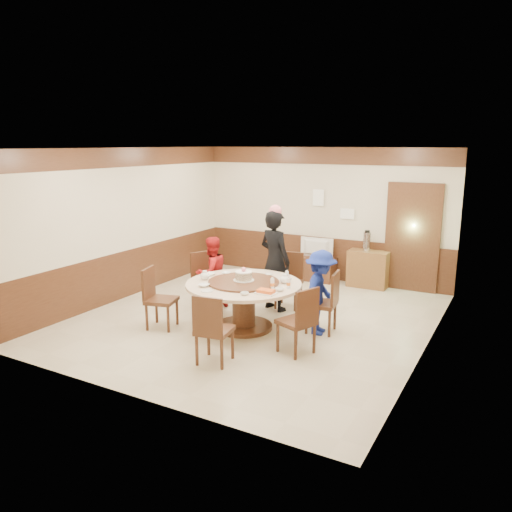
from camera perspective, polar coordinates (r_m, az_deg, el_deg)
The scene contains 32 objects.
room at distance 8.15m, azimuth -0.01°, elevation 0.02°, with size 6.00×6.04×2.84m.
banquet_table at distance 7.85m, azimuth -1.41°, elevation -4.60°, with size 1.81×1.81×0.78m.
chair_0 at distance 7.85m, azimuth 7.61°, elevation -6.47°, with size 0.50×0.49×0.97m.
chair_1 at distance 8.97m, azimuth 3.76°, elevation -3.92°, with size 0.50×0.51×0.97m.
chair_2 at distance 9.04m, azimuth -5.67°, elevation -3.83°, with size 0.60×0.59×0.97m.
chair_3 at distance 8.11m, azimuth -10.85°, elevation -5.97°, with size 0.55×0.54×0.97m.
chair_4 at distance 6.75m, azimuth -4.82°, elevation -9.68°, with size 0.50×0.51×0.97m.
chair_5 at distance 7.05m, azimuth 4.73°, elevation -8.69°, with size 0.58×0.57×0.97m.
person_standing at distance 8.68m, azimuth 2.17°, elevation -0.52°, with size 0.64×0.42×1.77m, color black.
person_red at distance 8.83m, azimuth -5.09°, elevation -1.93°, with size 0.63×0.49×1.29m, color #A51617.
person_blue at distance 7.68m, azimuth 7.38°, elevation -4.15°, with size 0.85×0.49×1.31m, color navy.
birthday_cake at distance 7.80m, azimuth -1.42°, elevation -2.27°, with size 0.33×0.33×0.22m.
teapot_left at distance 8.00m, azimuth -5.87°, elevation -2.28°, with size 0.17×0.15×0.13m, color white.
teapot_right at distance 7.76m, azimuth 3.29°, elevation -2.70°, with size 0.17×0.15×0.13m, color white.
bowl_0 at distance 8.30m, azimuth -3.40°, elevation -1.97°, with size 0.15×0.15×0.04m, color white.
bowl_1 at distance 7.18m, azimuth -1.30°, elevation -4.32°, with size 0.12×0.12×0.04m, color white.
bowl_2 at distance 7.62m, azimuth -5.98°, elevation -3.36°, with size 0.17×0.17×0.04m, color white.
bowl_3 at distance 7.37m, azimuth 2.69°, elevation -3.84°, with size 0.14×0.14×0.04m, color white.
bowl_4 at distance 8.26m, azimuth -5.22°, elevation -2.06°, with size 0.16×0.16×0.04m, color white.
bowl_5 at distance 8.19m, azimuth 1.48°, elevation -2.15°, with size 0.12×0.12×0.04m, color white.
saucer_near at distance 7.39m, azimuth -5.64°, elevation -3.97°, with size 0.18×0.18×0.01m, color white.
saucer_far at distance 8.01m, azimuth 3.17°, elevation -2.60°, with size 0.18×0.18×0.01m, color white.
shrimp_platter at distance 7.23m, azimuth 1.14°, elevation -4.12°, with size 0.30×0.20×0.06m.
bottle_0 at distance 7.45m, azimuth 1.88°, elevation -3.20°, with size 0.06×0.06×0.16m, color white.
bottle_1 at distance 7.49m, azimuth 3.73°, elevation -3.12°, with size 0.06×0.06×0.16m, color white.
bottle_2 at distance 7.86m, azimuth 3.54°, elevation -2.35°, with size 0.06×0.06×0.16m, color white.
tv_stand at distance 10.78m, azimuth 6.78°, elevation -1.44°, with size 0.85×0.45×0.50m, color #442515.
television at distance 10.68m, azimuth 6.84°, elevation 0.94°, with size 0.72×0.09×0.41m, color gray.
side_cabinet at distance 10.42m, azimuth 12.69°, elevation -1.45°, with size 0.80×0.40×0.75m, color brown.
thermos at distance 10.31m, azimuth 12.55°, elevation 1.63°, with size 0.15×0.15×0.38m, color silver.
notice_left at distance 10.72m, azimuth 7.12°, elevation 6.63°, with size 0.25×0.00×0.35m, color white.
notice_right at distance 10.54m, azimuth 10.37°, elevation 4.77°, with size 0.30×0.00×0.22m, color white.
Camera 1 is at (3.85, -6.95, 2.88)m, focal length 35.00 mm.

